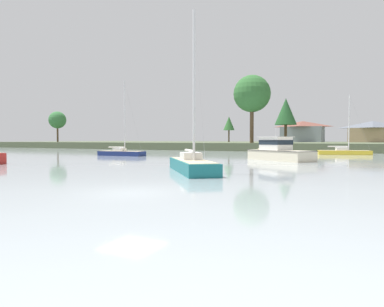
{
  "coord_description": "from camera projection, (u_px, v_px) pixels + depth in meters",
  "views": [
    {
      "loc": [
        9.69,
        -12.91,
        2.46
      ],
      "look_at": [
        -7.65,
        20.99,
        0.91
      ],
      "focal_mm": 32.48,
      "sensor_mm": 36.0,
      "label": 1
    }
  ],
  "objects": [
    {
      "name": "sailboat_yellow",
      "position": [
        344.0,
        153.0,
        55.89
      ],
      "size": [
        8.21,
        3.86,
        10.09
      ],
      "color": "gold",
      "rests_on": "ground"
    },
    {
      "name": "ground_plane",
      "position": [
        133.0,
        193.0,
        16.0
      ],
      "size": [
        433.78,
        433.78,
        0.0
      ],
      "primitive_type": "plane",
      "color": "#939EA3"
    },
    {
      "name": "sailboat_teal",
      "position": [
        192.0,
        168.0,
        26.32
      ],
      "size": [
        7.34,
        8.49,
        12.49
      ],
      "color": "#196B70",
      "rests_on": "ground"
    },
    {
      "name": "shore_tree_center",
      "position": [
        286.0,
        112.0,
        80.91
      ],
      "size": [
        5.06,
        5.06,
        10.38
      ],
      "color": "brown",
      "rests_on": "far_shore_bank"
    },
    {
      "name": "shore_tree_far_right",
      "position": [
        252.0,
        94.0,
        74.9
      ],
      "size": [
        7.99,
        7.99,
        14.65
      ],
      "color": "brown",
      "rests_on": "far_shore_bank"
    },
    {
      "name": "far_shore_bank",
      "position": [
        328.0,
        146.0,
        91.43
      ],
      "size": [
        195.2,
        58.69,
        1.7
      ],
      "primitive_type": "cube",
      "color": "#4C563D",
      "rests_on": "ground"
    },
    {
      "name": "mooring_buoy_orange",
      "position": [
        114.0,
        151.0,
        69.59
      ],
      "size": [
        0.39,
        0.39,
        0.44
      ],
      "color": "orange",
      "rests_on": "ground"
    },
    {
      "name": "cruiser_cream",
      "position": [
        274.0,
        155.0,
        41.56
      ],
      "size": [
        9.65,
        7.86,
        4.86
      ],
      "color": "beige",
      "rests_on": "ground"
    },
    {
      "name": "dinghy_grey",
      "position": [
        275.0,
        154.0,
        55.21
      ],
      "size": [
        1.56,
        3.1,
        0.56
      ],
      "color": "gray",
      "rests_on": "ground"
    },
    {
      "name": "cottage_hillside",
      "position": [
        303.0,
        131.0,
        106.55
      ],
      "size": [
        12.84,
        10.12,
        6.39
      ],
      "color": "gray",
      "rests_on": "far_shore_bank"
    },
    {
      "name": "cottage_near_water",
      "position": [
        373.0,
        131.0,
        93.34
      ],
      "size": [
        12.96,
        7.41,
        5.73
      ],
      "color": "tan",
      "rests_on": "far_shore_bank"
    },
    {
      "name": "shore_tree_center_right",
      "position": [
        57.0,
        120.0,
        106.03
      ],
      "size": [
        5.2,
        5.2,
        9.33
      ],
      "color": "brown",
      "rests_on": "far_shore_bank"
    },
    {
      "name": "sailboat_navy",
      "position": [
        121.0,
        154.0,
        52.25
      ],
      "size": [
        7.5,
        2.45,
        11.7
      ],
      "color": "navy",
      "rests_on": "ground"
    },
    {
      "name": "shore_tree_right",
      "position": [
        229.0,
        123.0,
        98.2
      ],
      "size": [
        3.18,
        3.18,
        7.28
      ],
      "color": "brown",
      "rests_on": "far_shore_bank"
    }
  ]
}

